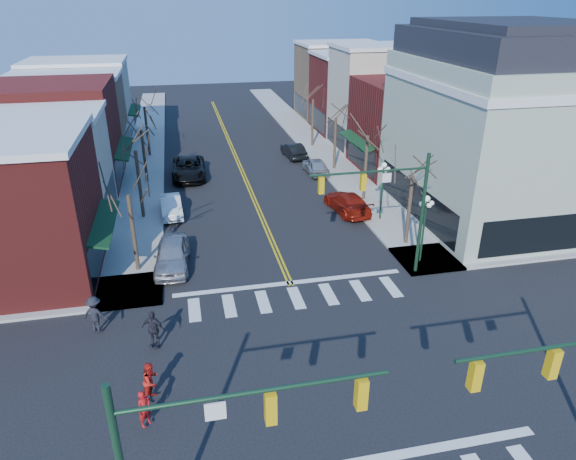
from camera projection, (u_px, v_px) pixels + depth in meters
ground at (329, 374)px, 21.95m from camera, size 160.00×160.00×0.00m
sidewalk_left at (139, 212)px, 37.99m from camera, size 3.50×70.00×0.15m
sidewalk_right at (363, 195)px, 41.35m from camera, size 3.50×70.00×0.15m
bldg_left_stucco_a at (30, 173)px, 34.71m from camera, size 10.00×7.00×7.50m
bldg_left_brick_b at (52, 137)px, 41.61m from camera, size 10.00×9.00×8.50m
bldg_left_tan at (69, 119)px, 49.07m from camera, size 10.00×7.50×7.80m
bldg_left_stucco_b at (81, 102)px, 55.87m from camera, size 10.00×8.00×8.20m
bldg_right_brick_a at (415, 126)px, 46.11m from camera, size 10.00×8.50×8.00m
bldg_right_stucco at (384, 99)px, 52.57m from camera, size 10.00×7.00×10.00m
bldg_right_brick_b at (359, 94)px, 59.54m from camera, size 10.00×8.00×8.50m
bldg_right_tan at (338, 81)px, 66.54m from camera, size 10.00×8.00×9.00m
victorian_corner at (504, 124)px, 35.20m from camera, size 12.25×14.25×13.30m
traffic_mast_near_left at (201, 455)px, 12.35m from camera, size 6.60×0.28×7.20m
traffic_mast_far_right at (392, 200)px, 27.61m from camera, size 6.60×0.28×7.20m
lamppost_corner at (425, 218)px, 29.83m from camera, size 0.36×0.36×4.33m
lamppost_midblock at (383, 181)px, 35.60m from camera, size 0.36×0.36×4.33m
tree_left_a at (134, 235)px, 29.11m from camera, size 0.24×0.24×4.76m
tree_left_b at (140, 185)px, 36.15m from camera, size 0.24×0.24×5.04m
tree_left_c at (144, 157)px, 43.35m from camera, size 0.24×0.24×4.55m
tree_left_d at (147, 132)px, 50.38m from camera, size 0.24×0.24×4.90m
tree_right_a at (409, 212)px, 32.36m from camera, size 0.24×0.24×4.62m
tree_right_b at (365, 169)px, 39.35m from camera, size 0.24×0.24×5.18m
tree_right_c at (335, 144)px, 46.52m from camera, size 0.24×0.24×4.83m
tree_right_d at (313, 123)px, 53.59m from camera, size 0.24×0.24×4.97m
car_left_near at (172, 255)px, 30.23m from camera, size 2.30×4.98×1.65m
car_left_mid at (171, 206)px, 37.48m from camera, size 1.70×4.25×1.37m
car_left_far at (189, 168)px, 45.12m from camera, size 3.01×6.18×1.69m
car_right_near at (347, 202)px, 38.02m from camera, size 2.67×5.32×1.48m
car_right_mid at (315, 166)px, 46.15m from camera, size 1.82×4.30×1.45m
car_right_far at (293, 150)px, 50.74m from camera, size 1.89×4.46×1.43m
pedestrian_red_a at (144, 409)px, 18.87m from camera, size 0.66×0.65×1.54m
pedestrian_red_b at (151, 381)px, 20.09m from camera, size 0.97×1.04×1.70m
pedestrian_dark_a at (153, 329)px, 23.09m from camera, size 1.18×0.89×1.87m
pedestrian_dark_b at (95, 314)px, 24.16m from camera, size 1.36×1.05×1.85m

